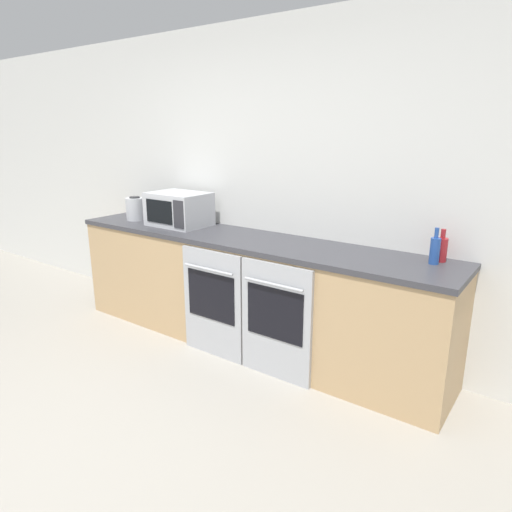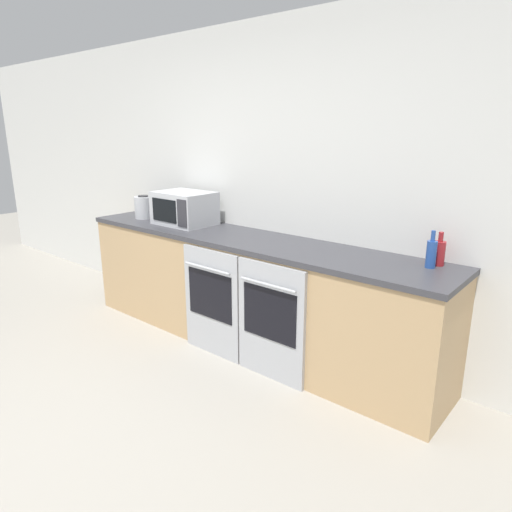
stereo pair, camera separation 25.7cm
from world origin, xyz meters
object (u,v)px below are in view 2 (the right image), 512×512
object	(u,v)px
microwave	(184,208)
kettle	(144,207)
bottle_red	(439,252)
oven_right	(271,322)
oven_left	(211,302)
bottle_blue	(431,253)

from	to	relation	value
microwave	kettle	bearing A→B (deg)	-173.13
microwave	bottle_red	xyz separation A→B (m)	(2.22, 0.17, -0.06)
oven_right	oven_left	bearing A→B (deg)	180.00
oven_left	microwave	xyz separation A→B (m)	(-0.68, 0.35, 0.63)
oven_left	bottle_red	bearing A→B (deg)	18.74
kettle	oven_left	bearing A→B (deg)	-13.67
oven_left	bottle_blue	xyz separation A→B (m)	(1.52, 0.44, 0.58)
oven_right	bottle_red	xyz separation A→B (m)	(0.94, 0.52, 0.57)
bottle_red	kettle	world-z (taller)	kettle
oven_right	bottle_red	distance (m)	1.22
oven_right	bottle_blue	xyz separation A→B (m)	(0.92, 0.44, 0.58)
microwave	bottle_red	distance (m)	2.23
microwave	bottle_red	size ratio (longest dim) A/B	2.41
microwave	kettle	xyz separation A→B (m)	(-0.52, -0.06, -0.04)
oven_right	kettle	size ratio (longest dim) A/B	3.91
bottle_red	oven_right	bearing A→B (deg)	-151.05
oven_left	oven_right	distance (m)	0.60
bottle_blue	kettle	bearing A→B (deg)	-176.95
oven_left	kettle	xyz separation A→B (m)	(-1.20, 0.29, 0.59)
oven_left	bottle_blue	bearing A→B (deg)	16.02
microwave	kettle	distance (m)	0.52
microwave	bottle_blue	bearing A→B (deg)	2.14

